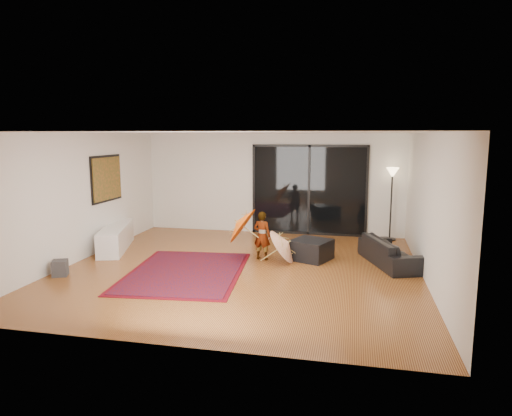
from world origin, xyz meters
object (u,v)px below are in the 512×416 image
(media_console, at_px, (116,238))
(ottoman, at_px, (311,250))
(sofa, at_px, (390,252))
(child, at_px, (262,236))

(media_console, bearing_deg, ottoman, -17.25)
(sofa, xyz_separation_m, ottoman, (-1.64, 0.03, -0.06))
(media_console, relative_size, ottoman, 2.63)
(ottoman, relative_size, child, 0.72)
(sofa, bearing_deg, ottoman, 68.93)
(media_console, height_order, sofa, media_console)
(ottoman, bearing_deg, sofa, -1.19)
(media_console, relative_size, child, 1.89)
(child, bearing_deg, sofa, -165.56)
(media_console, height_order, ottoman, media_console)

